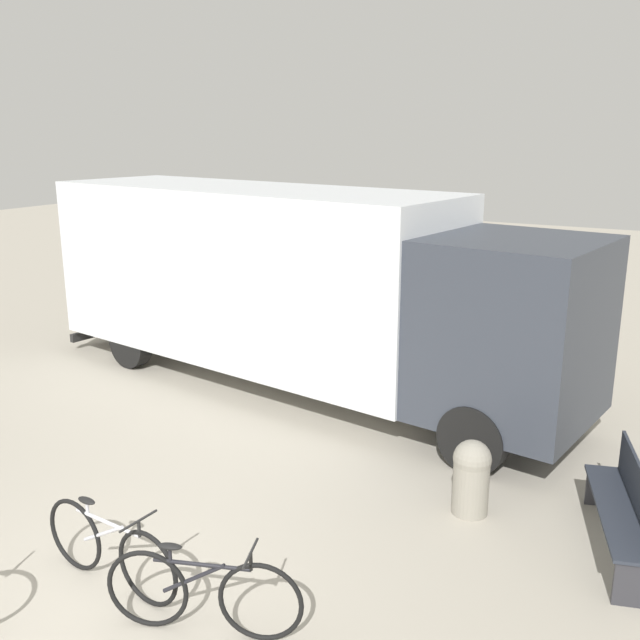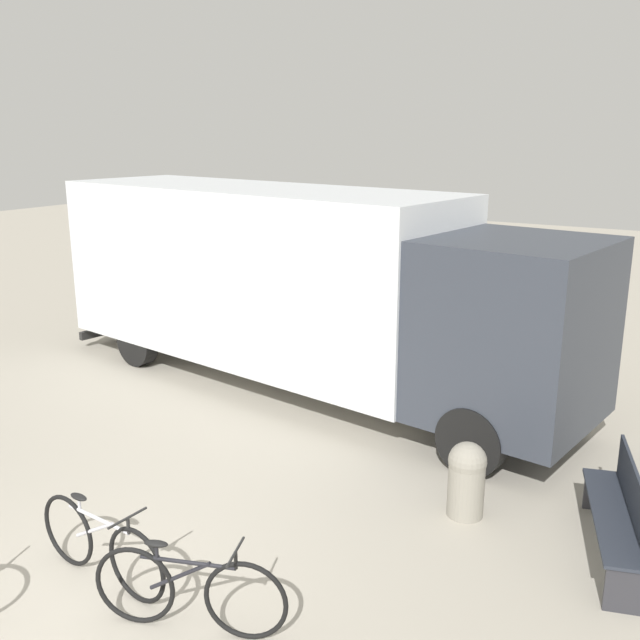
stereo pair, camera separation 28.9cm
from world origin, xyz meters
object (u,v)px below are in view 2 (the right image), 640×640
at_px(bicycle_middle, 101,545).
at_px(bollard_near_bench, 467,477).
at_px(park_bench, 622,511).
at_px(bicycle_far, 189,591).
at_px(delivery_truck, 294,281).

relative_size(bicycle_middle, bollard_near_bench, 2.00).
height_order(park_bench, bicycle_far, park_bench).
distance_m(delivery_truck, bicycle_middle, 5.94).
relative_size(delivery_truck, bicycle_far, 5.90).
bearing_deg(delivery_truck, bicycle_far, -57.02).
xyz_separation_m(park_bench, bollard_near_bench, (-1.62, -0.02, -0.04)).
xyz_separation_m(delivery_truck, bollard_near_bench, (3.98, -2.61, -1.35)).
relative_size(bicycle_far, bollard_near_bench, 1.91).
distance_m(bicycle_middle, bollard_near_bench, 3.95).
xyz_separation_m(bicycle_middle, bollard_near_bench, (2.58, 2.98, 0.08)).
distance_m(park_bench, bicycle_middle, 5.17).
bearing_deg(delivery_truck, bollard_near_bench, -24.73).
bearing_deg(park_bench, bicycle_far, 119.50).
bearing_deg(park_bench, bicycle_middle, 109.16).
bearing_deg(bicycle_far, delivery_truck, 95.53).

